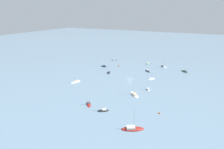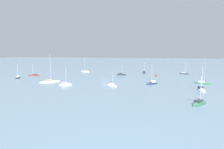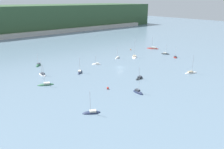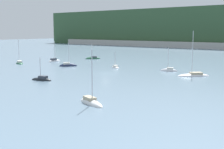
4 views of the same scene
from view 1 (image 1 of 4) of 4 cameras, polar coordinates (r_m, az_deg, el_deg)
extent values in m
plane|color=slate|center=(115.30, 5.93, -1.49)|extent=(600.00, 600.00, 0.00)
ellipsoid|color=silver|center=(94.27, 7.23, -6.58)|extent=(8.01, 7.82, 1.34)
cube|color=tan|center=(93.42, 7.42, -6.37)|extent=(3.54, 3.51, 0.63)
cylinder|color=silver|center=(92.15, 7.28, -3.15)|extent=(0.14, 0.14, 11.18)
ellipsoid|color=#2D6647|center=(151.54, 11.81, 3.40)|extent=(6.92, 4.77, 1.37)
cube|color=silver|center=(150.95, 11.69, 3.64)|extent=(2.79, 2.33, 0.71)
cylinder|color=silver|center=(150.64, 12.01, 5.04)|extent=(0.14, 0.14, 8.09)
ellipsoid|color=maroon|center=(85.15, -7.62, -9.66)|extent=(5.76, 5.21, 1.19)
cube|color=#333842|center=(85.27, -7.67, -9.15)|extent=(2.49, 2.39, 0.54)
cylinder|color=silver|center=(83.42, -7.70, -7.90)|extent=(0.14, 0.14, 5.54)
ellipsoid|color=white|center=(117.61, 12.74, -1.46)|extent=(5.13, 4.52, 1.19)
cube|color=silver|center=(117.17, 12.61, -1.22)|extent=(2.22, 2.11, 0.50)
cylinder|color=#B2B2B7|center=(116.86, 12.94, -0.23)|extent=(0.14, 0.14, 4.63)
ellipsoid|color=maroon|center=(69.19, 6.72, -17.32)|extent=(6.78, 9.10, 1.46)
cube|color=beige|center=(68.61, 6.14, -16.81)|extent=(3.32, 3.75, 0.81)
cylinder|color=#B2B2B7|center=(66.72, 7.26, -14.30)|extent=(0.14, 0.14, 7.94)
ellipsoid|color=black|center=(126.27, -1.07, 0.53)|extent=(5.67, 3.18, 1.39)
cube|color=#333842|center=(125.63, -1.11, 0.78)|extent=(2.21, 1.75, 0.72)
cylinder|color=#B2B2B7|center=(125.59, -1.05, 1.82)|extent=(0.14, 0.14, 5.05)
ellipsoid|color=#232D4C|center=(132.31, 11.57, 1.02)|extent=(5.27, 5.28, 1.98)
cube|color=silver|center=(132.40, 11.50, 1.46)|extent=(2.30, 2.31, 0.76)
cylinder|color=silver|center=(130.86, 11.76, 2.66)|extent=(0.14, 0.14, 7.00)
ellipsoid|color=#232D4C|center=(140.89, -2.71, 2.57)|extent=(1.88, 5.22, 1.79)
cube|color=#333842|center=(140.42, -2.57, 2.90)|extent=(1.24, 1.90, 0.83)
cylinder|color=silver|center=(140.08, -2.82, 3.89)|extent=(0.14, 0.14, 5.69)
ellipsoid|color=black|center=(79.49, -2.92, -11.80)|extent=(4.55, 5.57, 1.33)
cube|color=beige|center=(79.15, -2.61, -11.35)|extent=(2.18, 2.36, 0.67)
cylinder|color=silver|center=(77.75, -3.17, -9.67)|extent=(0.14, 0.14, 6.07)
ellipsoid|color=#232D4C|center=(160.84, 0.71, 4.77)|extent=(5.94, 4.50, 1.34)
cube|color=beige|center=(160.42, 0.57, 4.97)|extent=(2.46, 2.19, 0.58)
cylinder|color=silver|center=(160.03, 0.80, 6.14)|extent=(0.14, 0.14, 7.10)
ellipsoid|color=white|center=(112.07, -11.80, -2.46)|extent=(6.97, 4.01, 1.48)
cube|color=tan|center=(112.06, -11.59, -2.04)|extent=(2.72, 2.01, 0.66)
cylinder|color=#B2B2B7|center=(110.31, -12.11, -0.32)|extent=(0.14, 0.14, 8.25)
ellipsoid|color=#2D6647|center=(139.13, 22.57, 0.81)|extent=(5.25, 5.96, 1.95)
cube|color=#333842|center=(138.57, 22.76, 1.08)|extent=(2.37, 2.52, 0.61)
cylinder|color=silver|center=(138.29, 22.67, 2.25)|extent=(0.14, 0.14, 6.10)
ellipsoid|color=silver|center=(145.28, 16.27, 2.31)|extent=(2.17, 5.93, 1.61)
cube|color=#333842|center=(145.09, 16.12, 2.65)|extent=(1.42, 2.17, 0.80)
cylinder|color=silver|center=(144.14, 16.54, 3.84)|extent=(0.14, 0.14, 7.25)
ellipsoid|color=silver|center=(101.38, 11.67, -4.89)|extent=(5.08, 3.14, 1.61)
cube|color=silver|center=(100.71, 11.72, -4.59)|extent=(2.01, 1.59, 0.65)
cylinder|color=silver|center=(100.18, 11.80, -2.96)|extent=(0.14, 0.14, 6.31)
sphere|color=orange|center=(80.05, 15.25, -11.99)|extent=(0.74, 0.74, 0.74)
sphere|color=red|center=(141.99, 2.23, 2.90)|extent=(0.89, 0.89, 0.89)
camera|label=2|loc=(130.01, 42.39, 1.52)|focal=28.00mm
camera|label=3|loc=(210.21, -8.20, 17.42)|focal=35.00mm
camera|label=4|loc=(116.87, -36.81, 0.89)|focal=50.00mm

